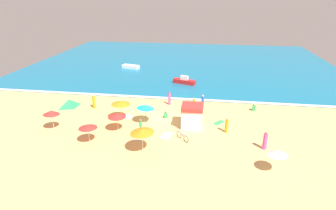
# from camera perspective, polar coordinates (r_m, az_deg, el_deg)

# --- Properties ---
(ground_plane) EXTENTS (60.00, 60.00, 0.00)m
(ground_plane) POSITION_cam_1_polar(r_m,az_deg,el_deg) (31.40, -1.57, -2.79)
(ground_plane) COLOR #E5B26B
(ocean_water) EXTENTS (60.00, 44.00, 0.10)m
(ocean_water) POSITION_cam_1_polar(r_m,az_deg,el_deg) (57.74, 3.21, 9.09)
(ocean_water) COLOR #146B93
(ocean_water) RESTS_ON ground_plane
(wave_breaker_foam) EXTENTS (57.00, 0.70, 0.01)m
(wave_breaker_foam) POSITION_cam_1_polar(r_m,az_deg,el_deg) (37.09, 0.08, 1.47)
(wave_breaker_foam) COLOR white
(wave_breaker_foam) RESTS_ON ocean_water
(lifeguard_cabana) EXTENTS (2.26, 2.17, 2.54)m
(lifeguard_cabana) POSITION_cam_1_polar(r_m,az_deg,el_deg) (28.99, 5.10, -2.30)
(lifeguard_cabana) COLOR white
(lifeguard_cabana) RESTS_ON ground_plane
(beach_umbrella_0) EXTENTS (2.56, 2.54, 2.36)m
(beach_umbrella_0) POSITION_cam_1_polar(r_m,az_deg,el_deg) (24.21, -5.52, -5.49)
(beach_umbrella_0) COLOR silver
(beach_umbrella_0) RESTS_ON ground_plane
(beach_umbrella_1) EXTENTS (2.27, 2.28, 1.93)m
(beach_umbrella_1) POSITION_cam_1_polar(r_m,az_deg,el_deg) (26.84, -16.57, -4.35)
(beach_umbrella_1) COLOR silver
(beach_umbrella_1) RESTS_ON ground_plane
(beach_umbrella_2) EXTENTS (2.49, 2.49, 1.93)m
(beach_umbrella_2) POSITION_cam_1_polar(r_m,az_deg,el_deg) (28.40, -10.74, -2.19)
(beach_umbrella_2) COLOR silver
(beach_umbrella_2) RESTS_ON ground_plane
(beach_umbrella_3) EXTENTS (2.36, 2.36, 2.21)m
(beach_umbrella_3) POSITION_cam_1_polar(r_m,az_deg,el_deg) (30.65, -23.42, -1.47)
(beach_umbrella_3) COLOR silver
(beach_umbrella_3) RESTS_ON ground_plane
(beach_umbrella_4) EXTENTS (2.18, 2.18, 2.14)m
(beach_umbrella_4) POSITION_cam_1_polar(r_m,az_deg,el_deg) (23.22, 22.19, -9.27)
(beach_umbrella_4) COLOR silver
(beach_umbrella_4) RESTS_ON ground_plane
(beach_umbrella_5) EXTENTS (3.00, 3.00, 2.27)m
(beach_umbrella_5) POSITION_cam_1_polar(r_m,az_deg,el_deg) (30.72, -9.94, 0.46)
(beach_umbrella_5) COLOR silver
(beach_umbrella_5) RESTS_ON ground_plane
(beach_umbrella_6) EXTENTS (2.69, 2.68, 2.17)m
(beach_umbrella_6) POSITION_cam_1_polar(r_m,az_deg,el_deg) (29.63, -4.75, -0.41)
(beach_umbrella_6) COLOR #4C3823
(beach_umbrella_6) RESTS_ON ground_plane
(beach_tent) EXTENTS (2.70, 2.78, 1.05)m
(beach_tent) POSITION_cam_1_polar(r_m,az_deg,el_deg) (36.49, -20.10, 0.38)
(beach_tent) COLOR green
(beach_tent) RESTS_ON ground_plane
(parked_bicycle) EXTENTS (1.32, 1.33, 0.76)m
(parked_bicycle) POSITION_cam_1_polar(r_m,az_deg,el_deg) (26.82, 3.05, -6.61)
(parked_bicycle) COLOR black
(parked_bicycle) RESTS_ON ground_plane
(beachgoer_0) EXTENTS (0.51, 0.51, 1.84)m
(beachgoer_0) POSITION_cam_1_polar(r_m,az_deg,el_deg) (35.04, -15.35, 0.67)
(beachgoer_0) COLOR orange
(beachgoer_0) RESTS_ON ground_plane
(beachgoer_1) EXTENTS (0.30, 0.30, 1.75)m
(beachgoer_1) POSITION_cam_1_polar(r_m,az_deg,el_deg) (27.63, -5.75, -4.67)
(beachgoer_1) COLOR green
(beachgoer_1) RESTS_ON ground_plane
(beachgoer_2) EXTENTS (0.41, 0.41, 0.91)m
(beachgoer_2) POSITION_cam_1_polar(r_m,az_deg,el_deg) (34.91, 17.67, -0.53)
(beachgoer_2) COLOR green
(beachgoer_2) RESTS_ON ground_plane
(beachgoer_3) EXTENTS (0.48, 0.48, 1.85)m
(beachgoer_3) POSITION_cam_1_polar(r_m,az_deg,el_deg) (32.79, 5.49, -0.09)
(beachgoer_3) COLOR orange
(beachgoer_3) RESTS_ON ground_plane
(beachgoer_4) EXTENTS (0.49, 0.49, 0.83)m
(beachgoer_4) POSITION_cam_1_polar(r_m,az_deg,el_deg) (31.38, -0.48, -2.09)
(beachgoer_4) COLOR green
(beachgoer_4) RESTS_ON ground_plane
(beachgoer_5) EXTENTS (0.46, 0.46, 1.81)m
(beachgoer_5) POSITION_cam_1_polar(r_m,az_deg,el_deg) (33.97, 7.32, 0.62)
(beachgoer_5) COLOR blue
(beachgoer_5) RESTS_ON ground_plane
(beachgoer_6) EXTENTS (0.44, 0.44, 1.79)m
(beachgoer_6) POSITION_cam_1_polar(r_m,az_deg,el_deg) (34.88, 0.32, 1.38)
(beachgoer_6) COLOR #D84CA5
(beachgoer_6) RESTS_ON ground_plane
(beachgoer_7) EXTENTS (0.56, 0.56, 1.78)m
(beachgoer_7) POSITION_cam_1_polar(r_m,az_deg,el_deg) (26.64, 19.80, -7.16)
(beachgoer_7) COLOR #D84CA5
(beachgoer_7) RESTS_ON ground_plane
(beachgoer_8) EXTENTS (0.42, 0.42, 1.69)m
(beachgoer_8) POSITION_cam_1_polar(r_m,az_deg,el_deg) (28.62, 12.29, -4.21)
(beachgoer_8) COLOR orange
(beachgoer_8) RESTS_ON ground_plane
(beach_towel_0) EXTENTS (1.57, 1.67, 0.01)m
(beach_towel_0) POSITION_cam_1_polar(r_m,az_deg,el_deg) (32.16, -8.47, -2.40)
(beach_towel_0) COLOR white
(beach_towel_0) RESTS_ON ground_plane
(beach_towel_1) EXTENTS (1.32, 1.66, 0.01)m
(beach_towel_1) POSITION_cam_1_polar(r_m,az_deg,el_deg) (27.69, -0.34, -6.46)
(beach_towel_1) COLOR white
(beach_towel_1) RESTS_ON ground_plane
(beach_towel_2) EXTENTS (1.47, 1.56, 0.01)m
(beach_towel_2) POSITION_cam_1_polar(r_m,az_deg,el_deg) (30.87, 10.63, -3.66)
(beach_towel_2) COLOR green
(beach_towel_2) RESTS_ON ground_plane
(beach_towel_3) EXTENTS (1.17, 0.88, 0.01)m
(beach_towel_3) POSITION_cam_1_polar(r_m,az_deg,el_deg) (30.96, 4.12, -3.22)
(beach_towel_3) COLOR green
(beach_towel_3) RESTS_ON ground_plane
(beach_towel_4) EXTENTS (1.03, 1.41, 0.01)m
(beach_towel_4) POSITION_cam_1_polar(r_m,az_deg,el_deg) (27.58, -5.97, -6.72)
(beach_towel_4) COLOR white
(beach_towel_4) RESTS_ON ground_plane
(small_boat_0) EXTENTS (3.50, 2.09, 0.61)m
(small_boat_0) POSITION_cam_1_polar(r_m,az_deg,el_deg) (52.78, -7.88, 8.02)
(small_boat_0) COLOR white
(small_boat_0) RESTS_ON ocean_water
(small_boat_1) EXTENTS (3.69, 2.09, 1.27)m
(small_boat_1) POSITION_cam_1_polar(r_m,az_deg,el_deg) (43.10, 3.46, 5.08)
(small_boat_1) COLOR red
(small_boat_1) RESTS_ON ocean_water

